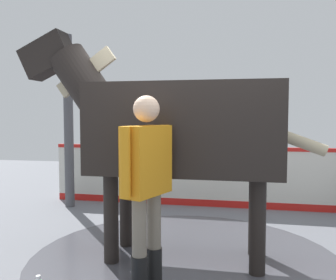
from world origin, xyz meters
TOP-DOWN VIEW (x-y plane):
  - ground_plane at (0.00, 0.00)m, footprint 16.00×16.00m
  - wet_patch at (0.29, 0.14)m, footprint 3.43×3.43m
  - barrier_wall at (2.67, 0.08)m, footprint 0.21×5.51m
  - roof_post_near at (2.23, 2.41)m, footprint 0.16×0.16m
  - horse at (0.29, 0.26)m, footprint 1.00×3.39m
  - handler at (-0.49, 0.38)m, footprint 0.66×0.39m

SIDE VIEW (x-z plane):
  - ground_plane at x=0.00m, z-range -0.02..0.00m
  - wet_patch at x=0.29m, z-range 0.00..0.00m
  - barrier_wall at x=2.67m, z-range -0.04..1.01m
  - handler at x=-0.49m, z-range 0.15..1.90m
  - horse at x=0.29m, z-range 0.18..2.73m
  - roof_post_near at x=2.23m, z-range 0.00..2.94m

